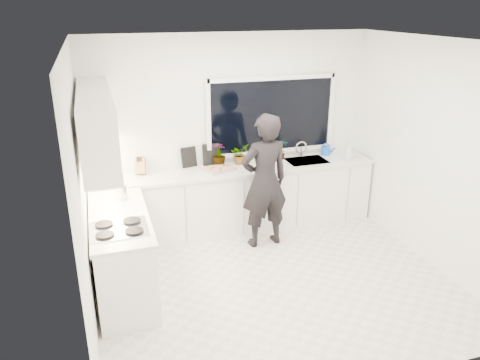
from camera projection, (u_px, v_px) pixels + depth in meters
name	position (u px, v px, depth m)	size (l,w,h in m)	color
floor	(274.00, 281.00, 5.49)	(4.00, 3.50, 0.02)	beige
wall_back	(231.00, 132.00, 6.58)	(4.00, 0.02, 2.70)	white
wall_left	(80.00, 194.00, 4.44)	(0.02, 3.50, 2.70)	white
wall_right	(434.00, 155.00, 5.57)	(0.02, 3.50, 2.70)	white
ceiling	(281.00, 40.00, 4.52)	(4.00, 3.50, 0.02)	white
window	(272.00, 116.00, 6.64)	(1.80, 0.02, 1.00)	black
base_cabinets_back	(237.00, 200.00, 6.62)	(3.92, 0.58, 0.88)	white
base_cabinets_left	(123.00, 255.00, 5.17)	(0.58, 1.60, 0.88)	white
countertop_back	(237.00, 169.00, 6.45)	(3.94, 0.62, 0.04)	silver
countertop_left	(119.00, 217.00, 5.01)	(0.62, 1.60, 0.04)	silver
upper_cabinets	(97.00, 124.00, 4.95)	(0.34, 2.10, 0.70)	white
sink	(306.00, 164.00, 6.76)	(0.58, 0.42, 0.14)	silver
faucet	(301.00, 149.00, 6.89)	(0.03, 0.03, 0.22)	silver
stovetop	(119.00, 228.00, 4.68)	(0.56, 0.48, 0.03)	black
person	(264.00, 181.00, 6.03)	(0.65, 0.43, 1.79)	black
pizza_tray	(219.00, 169.00, 6.34)	(0.41, 0.30, 0.03)	silver
pizza	(219.00, 168.00, 6.34)	(0.37, 0.27, 0.01)	#B22117
watering_can	(325.00, 151.00, 6.97)	(0.14, 0.14, 0.13)	blue
paper_towel_roll	(97.00, 170.00, 5.97)	(0.11, 0.11, 0.26)	white
knife_block	(141.00, 166.00, 6.17)	(0.13, 0.10, 0.22)	brown
utensil_crock	(121.00, 193.00, 5.39)	(0.13, 0.13, 0.16)	silver
picture_frame_large	(189.00, 157.00, 6.44)	(0.22, 0.02, 0.28)	black
picture_frame_small	(211.00, 154.00, 6.53)	(0.25, 0.02, 0.30)	black
herb_plants	(245.00, 153.00, 6.59)	(1.16, 0.33, 0.33)	#26662D
soap_bottles	(349.00, 150.00, 6.73)	(0.16, 0.16, 0.32)	#D8BF66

